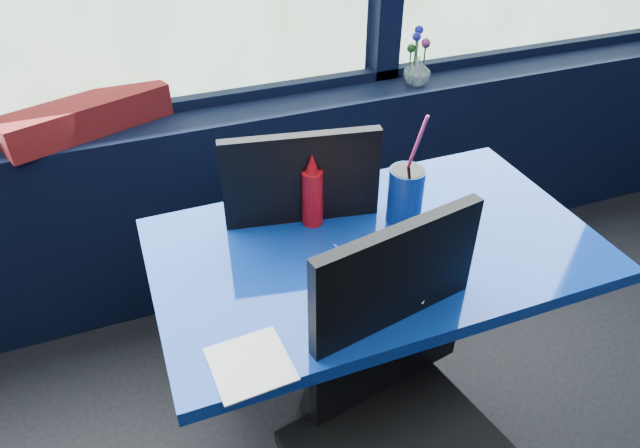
{
  "coord_description": "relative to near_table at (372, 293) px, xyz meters",
  "views": [
    {
      "loc": [
        -0.28,
        0.92,
        1.72
      ],
      "look_at": [
        0.13,
        1.98,
        0.88
      ],
      "focal_mm": 32.0,
      "sensor_mm": 36.0,
      "label": 1
    }
  ],
  "objects": [
    {
      "name": "chair_near_back",
      "position": [
        -0.17,
        0.31,
        0.02
      ],
      "size": [
        0.53,
        0.54,
        1.02
      ],
      "rotation": [
        0.0,
        0.0,
        2.97
      ],
      "color": "black",
      "rests_on": "ground"
    },
    {
      "name": "soda_cup",
      "position": [
        0.12,
        0.08,
        0.27
      ],
      "size": [
        0.1,
        0.1,
        0.34
      ],
      "rotation": [
        0.0,
        0.0,
        -0.43
      ],
      "color": "navy",
      "rests_on": "near_table"
    },
    {
      "name": "flower_vase",
      "position": [
        0.57,
        0.83,
        0.3
      ],
      "size": [
        0.13,
        0.13,
        0.23
      ],
      "rotation": [
        0.0,
        0.0,
        0.18
      ],
      "color": "silver",
      "rests_on": "window_sill"
    },
    {
      "name": "chair_near_front",
      "position": [
        -0.11,
        -0.39,
        0.02
      ],
      "size": [
        0.54,
        0.54,
        1.02
      ],
      "rotation": [
        0.0,
        0.0,
        0.19
      ],
      "color": "black",
      "rests_on": "ground"
    },
    {
      "name": "food_basket",
      "position": [
        -0.06,
        -0.15,
        0.21
      ],
      "size": [
        0.27,
        0.26,
        0.09
      ],
      "rotation": [
        0.0,
        0.0,
        0.1
      ],
      "color": "#B40C13",
      "rests_on": "near_table"
    },
    {
      "name": "ketchup_bottle",
      "position": [
        -0.13,
        0.16,
        0.28
      ],
      "size": [
        0.06,
        0.06,
        0.22
      ],
      "color": "#B40C13",
      "rests_on": "near_table"
    },
    {
      "name": "planter_box",
      "position": [
        -0.68,
        0.87,
        0.29
      ],
      "size": [
        0.58,
        0.34,
        0.11
      ],
      "primitive_type": "cube",
      "rotation": [
        0.0,
        0.0,
        0.37
      ],
      "color": "maroon",
      "rests_on": "window_sill"
    },
    {
      "name": "window_sill",
      "position": [
        -0.3,
        0.87,
        -0.17
      ],
      "size": [
        5.0,
        0.26,
        0.8
      ],
      "primitive_type": "cube",
      "color": "black",
      "rests_on": "ground"
    },
    {
      "name": "near_table",
      "position": [
        0.0,
        0.0,
        0.0
      ],
      "size": [
        1.2,
        0.7,
        0.75
      ],
      "color": "black",
      "rests_on": "ground"
    },
    {
      "name": "napkin",
      "position": [
        -0.43,
        -0.28,
        0.18
      ],
      "size": [
        0.17,
        0.17,
        0.0
      ],
      "primitive_type": "cube",
      "rotation": [
        0.0,
        0.0,
        0.06
      ],
      "color": "white",
      "rests_on": "near_table"
    }
  ]
}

